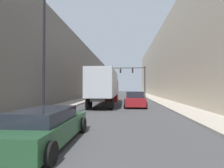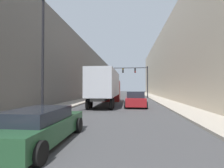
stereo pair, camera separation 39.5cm
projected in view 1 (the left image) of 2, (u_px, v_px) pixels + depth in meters
name	position (u px, v px, depth m)	size (l,w,h in m)	color
sidewalk_right	(157.00, 99.00, 28.88)	(2.57, 80.00, 0.15)	#B2A899
sidewalk_left	(87.00, 99.00, 29.80)	(2.57, 80.00, 0.15)	#B2A899
building_right	(183.00, 60.00, 28.68)	(6.00, 80.00, 13.12)	beige
building_left	(63.00, 69.00, 30.24)	(6.00, 80.00, 10.46)	#66605B
semi_truck	(106.00, 86.00, 20.82)	(2.48, 12.47, 3.83)	#B2B7C1
sedan_car	(47.00, 126.00, 6.23)	(1.98, 4.70, 1.27)	#234C2D
suv_car	(134.00, 99.00, 18.40)	(2.19, 4.96, 1.61)	maroon
traffic_signal_gantry	(136.00, 76.00, 33.99)	(7.19, 0.35, 6.14)	black
street_lamp	(44.00, 40.00, 11.04)	(0.44, 0.44, 8.05)	black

